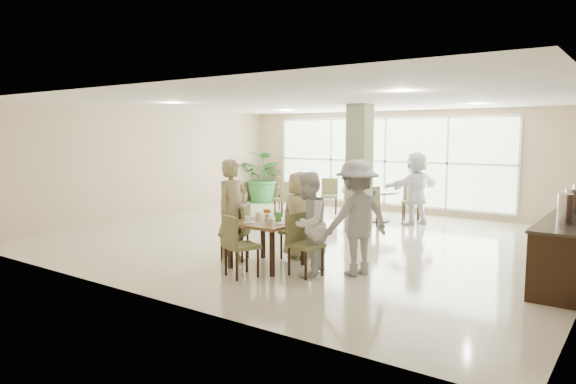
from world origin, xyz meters
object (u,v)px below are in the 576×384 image
Objects in this scene: teen_standing at (357,218)px; adult_standing at (351,181)px; round_table_left at (299,192)px; teen_right at (308,224)px; adult_a at (360,191)px; teen_left at (233,211)px; round_table_right at (378,199)px; adult_b at (416,188)px; potted_plant at (264,177)px; teen_far at (299,215)px; main_table at (267,227)px.

teen_standing is 1.02× the size of adult_standing.
teen_right is (3.58, -4.99, 0.22)m from round_table_left.
round_table_left is at bearing -177.96° from adult_a.
teen_right is (1.46, 0.07, -0.08)m from teen_left.
adult_a reaches higher than round_table_right.
adult_b is (-0.34, 5.21, 0.08)m from teen_right.
teen_right is at bearing -27.29° from teen_standing.
potted_plant is at bearing -106.11° from teen_standing.
teen_left is at bearing 91.83° from adult_standing.
teen_far is (5.10, -5.48, -0.06)m from potted_plant.
main_table is 1.48m from teen_standing.
adult_standing is at bearing -88.26° from adult_b.
teen_far is (0.09, 0.80, 0.10)m from main_table.
adult_standing reaches higher than teen_right.
round_table_left is (-2.78, 4.98, -0.08)m from main_table.
round_table_right is 5.29m from teen_right.
adult_a reaches higher than teen_far.
main_table is 0.60× the size of adult_a.
round_table_left is 0.74× the size of teen_far.
adult_b reaches higher than potted_plant.
teen_right is at bearing 27.58° from adult_b.
teen_left is (-0.18, -5.20, 0.32)m from round_table_right.
adult_b is (0.94, 0.08, 0.32)m from round_table_right.
potted_plant is 0.92× the size of teen_standing.
adult_standing is (1.01, 1.12, 0.29)m from round_table_left.
teen_far is (2.88, -4.18, 0.18)m from round_table_left.
round_table_right is 4.68m from potted_plant.
teen_left is at bearing -100.67° from teen_right.
teen_right reaches higher than round_table_left.
adult_a reaches higher than round_table_left.
teen_left reaches higher than round_table_right.
adult_b is (0.36, 4.40, 0.12)m from teen_far.
main_table is 0.58× the size of adult_standing.
adult_standing is (-3.18, 5.67, -0.01)m from teen_standing.
main_table is 0.81m from teen_right.
teen_left reaches higher than round_table_left.
teen_standing is (2.06, 0.52, 0.02)m from teen_left.
round_table_left is at bearing -62.40° from adult_b.
teen_left is 5.40m from adult_b.
round_table_left is 0.69× the size of potted_plant.
teen_right is 0.96× the size of adult_a.
teen_left is 1.05× the size of adult_a.
main_table is 8.03m from potted_plant.
round_table_right is (-0.48, 5.12, -0.11)m from main_table.
main_table is 0.58× the size of adult_b.
teen_left is 6.29m from adult_standing.
teen_right is at bearing -47.30° from potted_plant.
teen_left is 1.15× the size of teen_far.
teen_standing reaches higher than adult_b.
adult_a is (-1.29, 4.18, 0.04)m from teen_right.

